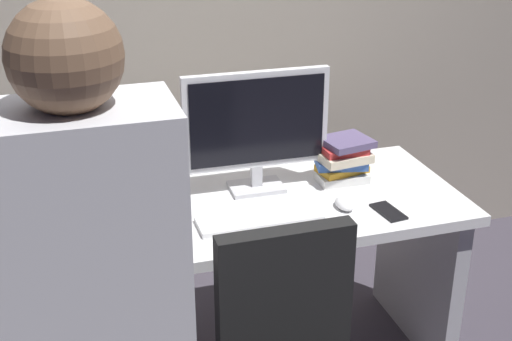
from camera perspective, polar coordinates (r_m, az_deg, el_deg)
The scene contains 8 objects.
desk at distance 2.65m, azimuth -0.32°, elevation -6.81°, with size 1.53×0.68×0.72m.
monitor at distance 2.55m, azimuth 0.04°, elevation 3.69°, with size 0.54×0.14×0.46m.
keyboard at distance 2.41m, azimuth 0.30°, elevation -3.95°, with size 0.43×0.13×0.02m, color white.
mouse at distance 2.52m, azimuth 7.16°, elevation -2.69°, with size 0.06×0.10×0.03m, color white.
cup_near_keyboard at distance 2.37m, azimuth -11.26°, elevation -4.04°, with size 0.08×0.08×0.09m, color white.
cup_by_monitor at distance 2.53m, azimuth -11.08°, elevation -2.26°, with size 0.07×0.07×0.08m, color silver.
book_stack at distance 2.70m, azimuth 7.06°, elevation 0.89°, with size 0.22×0.18×0.17m.
cell_phone at distance 2.52m, azimuth 10.65°, elevation -3.28°, with size 0.07×0.14×0.01m, color black.
Camera 1 is at (-0.65, -2.18, 1.86)m, focal length 49.48 mm.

